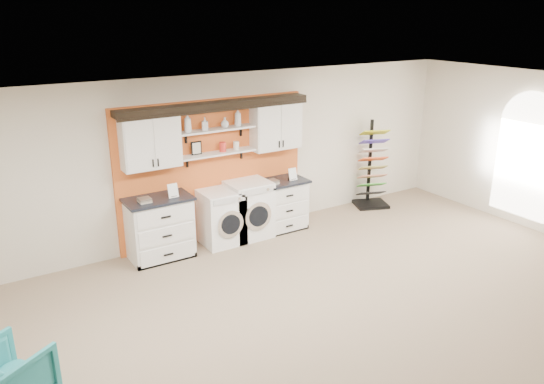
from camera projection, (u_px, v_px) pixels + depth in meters
floor at (367, 351)px, 6.18m from camera, size 10.00×10.00×0.00m
ceiling at (384, 112)px, 5.27m from camera, size 10.00×10.00×0.00m
wall_back at (212, 158)px, 8.93m from camera, size 10.00×0.00×10.00m
accent_panel at (214, 170)px, 8.97m from camera, size 3.40×0.07×2.40m
upper_cabinet_left at (150, 141)px, 8.04m from camera, size 0.90×0.35×0.84m
upper_cabinet_right at (276, 125)px, 9.18m from camera, size 0.90×0.35×0.84m
shelf_lower at (217, 153)px, 8.73m from camera, size 1.32×0.28×0.03m
shelf_upper at (217, 129)px, 8.60m from camera, size 1.32×0.28×0.03m
crown_molding at (215, 105)px, 8.48m from camera, size 3.30×0.41×0.13m
window_arched at (526, 152)px, 9.40m from camera, size 0.06×1.10×2.25m
picture_frame at (196, 148)px, 8.55m from camera, size 0.18×0.02×0.22m
canister_red at (223, 147)px, 8.75m from camera, size 0.11×0.11×0.16m
canister_cream at (236, 146)px, 8.88m from camera, size 0.10×0.10×0.14m
base_cabinet_left at (160, 228)px, 8.37m from camera, size 1.03×0.66×1.01m
base_cabinet_right at (280, 205)px, 9.51m from camera, size 0.93×0.66×0.92m
washer at (221, 217)px, 8.92m from camera, size 0.67×0.71×0.93m
dryer at (249, 209)px, 9.17m from camera, size 0.71×0.71×1.00m
sample_rack at (372, 180)px, 10.62m from camera, size 0.78×0.72×1.73m
armchair at (9, 377)px, 5.25m from camera, size 0.96×0.96×0.64m
soap_bottle_a at (188, 123)px, 8.30m from camera, size 0.16×0.16×0.30m
soap_bottle_b at (205, 124)px, 8.46m from camera, size 0.12×0.12×0.21m
soap_bottle_c at (225, 122)px, 8.64m from camera, size 0.18×0.18×0.17m
soap_bottle_d at (238, 117)px, 8.74m from camera, size 0.13×0.13×0.29m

